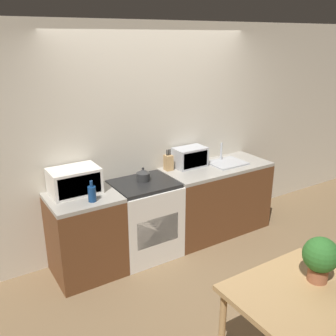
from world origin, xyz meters
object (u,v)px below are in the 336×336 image
microwave (74,181)px  toaster_oven (190,157)px  kettle (143,175)px  bottle (92,193)px  dining_table (298,304)px  stove_range (145,219)px

microwave → toaster_oven: bearing=1.8°
kettle → microwave: microwave is taller
bottle → microwave: bearing=103.9°
toaster_oven → dining_table: 2.37m
toaster_oven → dining_table: size_ratio=0.43×
kettle → microwave: 0.77m
bottle → toaster_oven: size_ratio=0.54×
stove_range → kettle: 0.52m
toaster_oven → stove_range: bearing=-167.6°
kettle → bottle: size_ratio=0.74×
microwave → toaster_oven: (1.48, 0.05, -0.01)m
dining_table → toaster_oven: bearing=73.6°
kettle → bottle: (-0.69, -0.22, 0.02)m
dining_table → stove_range: bearing=92.2°
kettle → toaster_oven: 0.73m
stove_range → microwave: 0.95m
kettle → toaster_oven: size_ratio=0.40×
stove_range → toaster_oven: toaster_oven is taller
microwave → dining_table: microwave is taller
microwave → kettle: bearing=-5.4°
bottle → toaster_oven: bearing=13.4°
stove_range → kettle: kettle is taller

